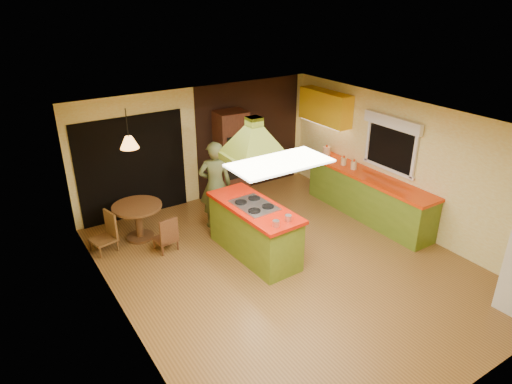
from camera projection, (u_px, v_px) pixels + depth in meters
ground at (288, 266)px, 7.80m from camera, size 6.50×6.50×0.00m
room_walls at (290, 200)px, 7.28m from camera, size 5.50×6.50×6.50m
ceiling_plane at (293, 124)px, 6.77m from camera, size 6.50×6.50×0.00m
brick_panel at (249, 136)px, 10.37m from camera, size 2.64×0.03×2.50m
nook_opening at (133, 168)px, 9.09m from camera, size 2.20×0.03×2.10m
right_counter at (368, 196)px, 9.28m from camera, size 0.62×3.05×0.92m
upper_cabinets at (325, 107)px, 9.95m from camera, size 0.34×1.40×0.70m
window_right at (392, 135)px, 8.71m from camera, size 0.12×1.35×1.06m
fluor_panel at (280, 163)px, 5.31m from camera, size 1.20×0.60×0.03m
kitchen_island at (254, 230)px, 7.94m from camera, size 0.86×1.96×0.98m
range_hood at (254, 132)px, 7.21m from camera, size 0.98×0.72×0.78m
man at (215, 185)px, 8.76m from camera, size 0.74×0.61×1.75m
wall_oven at (231, 156)px, 9.95m from camera, size 0.69×0.64×1.97m
dining_table at (138, 215)px, 8.46m from camera, size 0.91×0.91×0.69m
chair_left at (102, 233)px, 8.09m from camera, size 0.48×0.48×0.73m
chair_near at (165, 233)px, 8.15m from camera, size 0.41×0.41×0.67m
pendant_lamp at (129, 142)px, 7.87m from camera, size 0.41×0.41×0.21m
canister_large at (327, 152)px, 9.99m from camera, size 0.17×0.17×0.24m
canister_medium at (354, 165)px, 9.35m from camera, size 0.16×0.16×0.17m
canister_small at (344, 161)px, 9.59m from camera, size 0.15×0.15×0.16m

